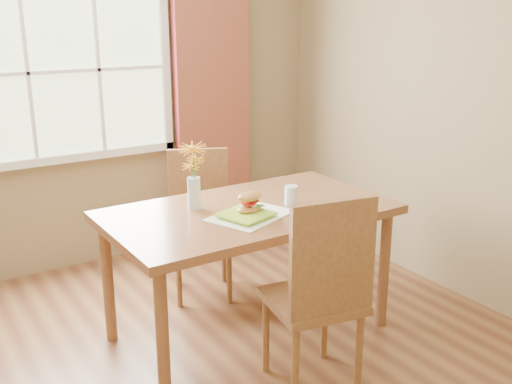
{
  "coord_description": "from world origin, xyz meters",
  "views": [
    {
      "loc": [
        -1.17,
        -2.52,
        1.92
      ],
      "look_at": [
        0.6,
        0.25,
        0.92
      ],
      "focal_mm": 42.0,
      "sensor_mm": 36.0,
      "label": 1
    }
  ],
  "objects": [
    {
      "name": "chair_near",
      "position": [
        0.56,
        -0.41,
        0.59
      ],
      "size": [
        0.52,
        0.52,
        1.08
      ],
      "rotation": [
        0.0,
        0.0,
        -0.17
      ],
      "color": "brown",
      "rests_on": "room"
    },
    {
      "name": "flower_vase",
      "position": [
        0.31,
        0.46,
        1.04
      ],
      "size": [
        0.16,
        0.16,
        0.39
      ],
      "color": "silver",
      "rests_on": "dining_table"
    },
    {
      "name": "window",
      "position": [
        0.0,
        1.87,
        1.5
      ],
      "size": [
        1.62,
        0.06,
        1.32
      ],
      "color": "beige",
      "rests_on": "room"
    },
    {
      "name": "plate",
      "position": [
        0.47,
        0.16,
        0.82
      ],
      "size": [
        0.32,
        0.32,
        0.01
      ],
      "primitive_type": "cube",
      "rotation": [
        0.0,
        0.0,
        0.3
      ],
      "color": "#9ED535",
      "rests_on": "placemat"
    },
    {
      "name": "water_glass",
      "position": [
        0.82,
        0.22,
        0.86
      ],
      "size": [
        0.08,
        0.08,
        0.12
      ],
      "color": "silver",
      "rests_on": "dining_table"
    },
    {
      "name": "room",
      "position": [
        0.0,
        0.0,
        1.35
      ],
      "size": [
        4.24,
        3.84,
        2.74
      ],
      "color": "brown",
      "rests_on": "ground"
    },
    {
      "name": "placemat",
      "position": [
        0.51,
        0.18,
        0.81
      ],
      "size": [
        0.54,
        0.47,
        0.01
      ],
      "primitive_type": "cube",
      "rotation": [
        0.0,
        0.0,
        0.37
      ],
      "color": "#E3F0CB",
      "rests_on": "dining_table"
    },
    {
      "name": "croissant_sandwich",
      "position": [
        0.52,
        0.19,
        0.89
      ],
      "size": [
        0.18,
        0.14,
        0.12
      ],
      "rotation": [
        0.0,
        0.0,
        0.22
      ],
      "color": "#C98A44",
      "rests_on": "plate"
    },
    {
      "name": "dining_table",
      "position": [
        0.58,
        0.3,
        0.73
      ],
      "size": [
        1.67,
        0.95,
        0.81
      ],
      "rotation": [
        0.0,
        0.0,
        0.01
      ],
      "color": "brown",
      "rests_on": "room"
    },
    {
      "name": "curtain_right",
      "position": [
        1.15,
        1.78,
        1.1
      ],
      "size": [
        0.65,
        0.08,
        2.2
      ],
      "primitive_type": "cube",
      "color": "maroon",
      "rests_on": "room"
    },
    {
      "name": "chair_far",
      "position": [
        0.61,
        1.0,
        0.55
      ],
      "size": [
        0.55,
        0.55,
        1.0
      ],
      "rotation": [
        0.0,
        0.0,
        -0.4
      ],
      "color": "brown",
      "rests_on": "room"
    }
  ]
}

